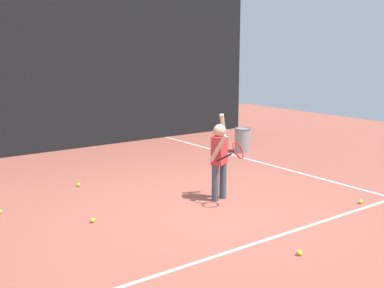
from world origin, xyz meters
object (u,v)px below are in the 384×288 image
tennis_ball_0 (78,185)px  tennis_ball_3 (0,212)px  tennis_player (220,155)px  ball_hopper (242,140)px  tennis_ball_1 (93,220)px  tennis_ball_2 (360,202)px  tennis_ball_4 (299,253)px

tennis_ball_0 → tennis_ball_3: (-1.47, -0.64, 0.00)m
tennis_player → tennis_ball_0: (-1.51, 2.01, -0.69)m
ball_hopper → tennis_ball_1: ball_hopper is taller
tennis_player → tennis_ball_3: size_ratio=20.46×
ball_hopper → tennis_ball_2: ball_hopper is taller
tennis_ball_0 → tennis_ball_4: bearing=-77.2°
tennis_ball_0 → tennis_ball_3: size_ratio=1.00×
tennis_ball_1 → tennis_ball_4: (1.48, -2.38, 0.00)m
tennis_player → tennis_ball_4: size_ratio=20.46×
tennis_player → tennis_ball_0: tennis_player is taller
tennis_player → tennis_ball_3: 3.36m
tennis_ball_2 → tennis_player: bearing=138.5°
tennis_ball_2 → tennis_ball_3: same height
ball_hopper → tennis_ball_4: 5.62m
tennis_ball_4 → tennis_ball_0: bearing=102.8°
tennis_player → tennis_ball_1: bearing=144.2°
tennis_ball_4 → tennis_ball_2: bearing=17.7°
ball_hopper → tennis_ball_2: size_ratio=8.52×
tennis_ball_4 → tennis_ball_1: bearing=121.8°
tennis_ball_0 → tennis_ball_1: same height
ball_hopper → tennis_ball_3: 5.78m
tennis_ball_1 → tennis_ball_3: 1.46m
tennis_ball_1 → tennis_ball_4: same height
tennis_player → tennis_ball_2: 2.27m
tennis_player → ball_hopper: size_ratio=2.40×
tennis_ball_0 → tennis_ball_3: 1.61m
ball_hopper → tennis_ball_4: ball_hopper is taller
tennis_ball_1 → tennis_ball_2: bearing=-24.6°
ball_hopper → tennis_ball_0: (-4.20, -0.43, -0.26)m
tennis_ball_3 → tennis_ball_4: (2.41, -3.50, 0.00)m
tennis_ball_2 → tennis_ball_4: size_ratio=1.00×
tennis_ball_1 → tennis_ball_2: same height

